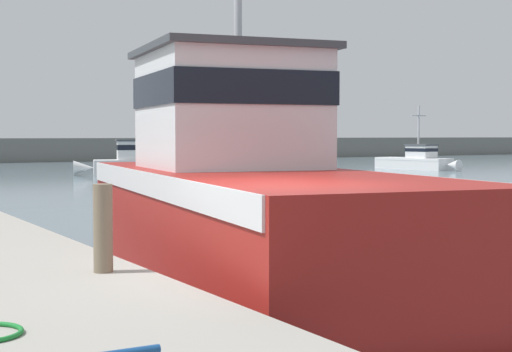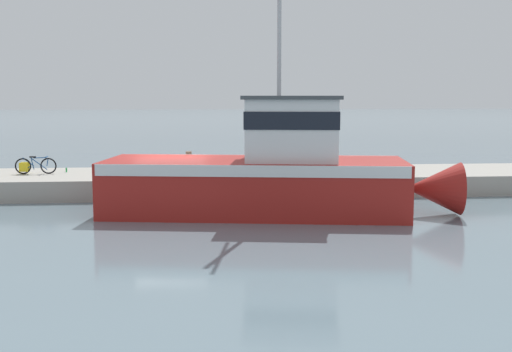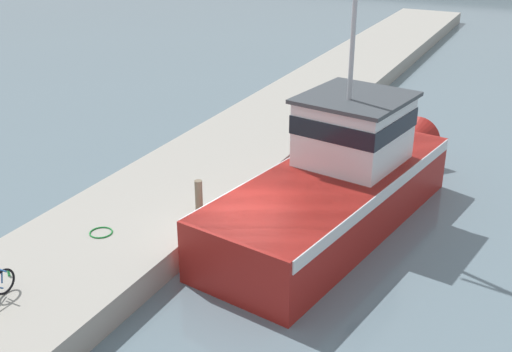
% 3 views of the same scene
% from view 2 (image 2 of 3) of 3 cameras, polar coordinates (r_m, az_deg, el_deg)
% --- Properties ---
extents(ground_plane, '(320.00, 320.00, 0.00)m').
position_cam_2_polar(ground_plane, '(23.14, -7.52, -2.74)').
color(ground_plane, slate).
extents(dock_pier, '(4.66, 80.00, 0.80)m').
position_cam_2_polar(dock_pier, '(26.59, -7.24, -0.57)').
color(dock_pier, '#A39E93').
rests_on(dock_pier, ground_plane).
extents(fishing_boat_main, '(5.04, 12.04, 9.98)m').
position_cam_2_polar(fishing_boat_main, '(21.42, 1.41, 0.44)').
color(fishing_boat_main, maroon).
rests_on(fishing_boat_main, ground_plane).
extents(bicycle_touring, '(0.44, 1.66, 0.72)m').
position_cam_2_polar(bicycle_touring, '(27.45, -19.30, 0.85)').
color(bicycle_touring, black).
rests_on(bicycle_touring, dock_pier).
extents(mooring_post, '(0.23, 0.23, 1.04)m').
position_cam_2_polar(mooring_post, '(24.69, -5.99, 0.99)').
color(mooring_post, '#756651').
rests_on(mooring_post, dock_pier).
extents(hose_coil, '(0.65, 0.65, 0.04)m').
position_cam_2_polar(hose_coil, '(26.67, -10.93, 0.28)').
color(hose_coil, '#197A2D').
rests_on(hose_coil, dock_pier).
extents(water_bottle_on_curb, '(0.07, 0.07, 0.22)m').
position_cam_2_polar(water_bottle_on_curb, '(28.71, -19.50, 0.66)').
color(water_bottle_on_curb, silver).
rests_on(water_bottle_on_curb, dock_pier).
extents(water_bottle_by_bike, '(0.06, 0.06, 0.18)m').
position_cam_2_polar(water_bottle_by_bike, '(27.70, -16.50, 0.52)').
color(water_bottle_by_bike, green).
rests_on(water_bottle_by_bike, dock_pier).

